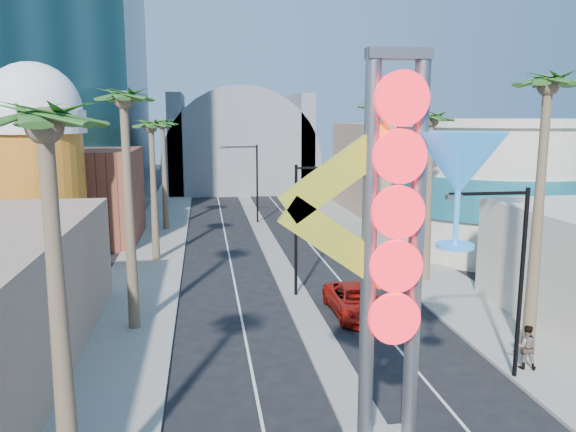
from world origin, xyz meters
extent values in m
cube|color=gray|center=(-9.50, 35.00, 0.07)|extent=(5.00, 100.00, 0.15)
cube|color=gray|center=(9.50, 35.00, 0.07)|extent=(5.00, 100.00, 0.15)
cube|color=gray|center=(0.00, 38.00, 0.07)|extent=(1.60, 84.00, 0.15)
cube|color=brown|center=(-16.00, 38.00, 4.00)|extent=(10.00, 10.00, 8.00)
cube|color=#9A7C63|center=(16.00, 48.00, 5.00)|extent=(10.00, 20.00, 10.00)
cylinder|color=#C07A19|center=(-17.00, 30.00, 5.00)|extent=(6.40, 6.40, 10.00)
cylinder|color=white|center=(-17.00, 30.00, 10.40)|extent=(7.00, 7.00, 1.60)
sphere|color=white|center=(-17.00, 30.00, 11.20)|extent=(6.60, 6.60, 6.60)
cylinder|color=beige|center=(18.00, 30.00, 5.00)|extent=(16.00, 16.00, 10.00)
cylinder|color=teal|center=(18.00, 30.00, 5.00)|extent=(16.60, 16.60, 3.00)
cylinder|color=beige|center=(18.00, 30.00, 10.30)|extent=(16.60, 16.60, 0.60)
cylinder|color=slate|center=(0.00, 72.00, 4.00)|extent=(22.00, 16.00, 22.00)
cube|color=slate|center=(-9.00, 72.00, 7.00)|extent=(2.00, 16.00, 14.00)
cube|color=slate|center=(9.00, 72.00, 7.00)|extent=(2.00, 16.00, 14.00)
cylinder|color=slate|center=(-0.70, 3.00, 6.50)|extent=(0.44, 0.44, 12.00)
cylinder|color=slate|center=(0.70, 3.00, 6.50)|extent=(0.44, 0.44, 12.00)
cube|color=slate|center=(0.00, 3.00, 12.40)|extent=(1.80, 0.50, 0.30)
cylinder|color=red|center=(0.00, 2.65, 11.20)|extent=(1.50, 0.25, 1.50)
cylinder|color=red|center=(0.00, 2.65, 9.65)|extent=(1.50, 0.25, 1.50)
cylinder|color=red|center=(0.00, 2.65, 8.10)|extent=(1.50, 0.25, 1.50)
cylinder|color=red|center=(0.00, 2.65, 6.55)|extent=(1.50, 0.25, 1.50)
cylinder|color=red|center=(0.00, 2.65, 5.00)|extent=(1.50, 0.25, 1.50)
cube|color=#FFFB35|center=(-1.60, 3.00, 9.20)|extent=(3.47, 0.25, 2.80)
cube|color=#FFFB35|center=(-1.60, 3.00, 7.20)|extent=(3.47, 0.25, 2.80)
cone|color=#2A8FEE|center=(1.90, 3.00, 9.40)|extent=(2.60, 2.60, 1.80)
cylinder|color=#2A8FEE|center=(1.90, 3.00, 7.80)|extent=(0.16, 0.16, 1.60)
cylinder|color=#2A8FEE|center=(1.90, 3.00, 7.00)|extent=(1.10, 1.10, 0.12)
cylinder|color=black|center=(0.00, 20.00, 4.00)|extent=(0.18, 0.18, 8.00)
cube|color=black|center=(1.80, 20.00, 7.80)|extent=(3.60, 0.12, 0.12)
cube|color=slate|center=(3.40, 20.00, 7.70)|extent=(0.60, 0.25, 0.18)
cylinder|color=black|center=(0.00, 44.00, 4.00)|extent=(0.18, 0.18, 8.00)
cube|color=black|center=(-1.80, 44.00, 7.80)|extent=(3.60, 0.12, 0.12)
cube|color=slate|center=(-3.40, 44.00, 7.70)|extent=(0.60, 0.25, 0.18)
cylinder|color=black|center=(7.20, 8.00, 4.00)|extent=(0.18, 0.18, 8.00)
cube|color=black|center=(5.58, 8.00, 7.80)|extent=(3.24, 0.12, 0.12)
cube|color=slate|center=(4.14, 8.00, 7.70)|extent=(0.60, 0.25, 0.18)
cylinder|color=brown|center=(-9.00, 2.00, 5.25)|extent=(0.40, 0.40, 10.50)
sphere|color=#1B521D|center=(-9.00, 2.00, 10.50)|extent=(2.40, 2.40, 2.40)
cylinder|color=brown|center=(-9.00, 16.00, 5.75)|extent=(0.40, 0.40, 11.50)
sphere|color=#1B521D|center=(-9.00, 16.00, 11.50)|extent=(2.40, 2.40, 2.40)
cylinder|color=brown|center=(-9.00, 30.00, 5.00)|extent=(0.40, 0.40, 10.00)
sphere|color=#1B521D|center=(-9.00, 30.00, 10.00)|extent=(2.40, 2.40, 2.40)
cylinder|color=brown|center=(-9.00, 42.00, 5.00)|extent=(0.40, 0.40, 10.00)
sphere|color=#1B521D|center=(-9.00, 42.00, 10.00)|extent=(2.40, 2.40, 2.40)
cylinder|color=brown|center=(9.00, 10.00, 6.00)|extent=(0.40, 0.40, 12.00)
sphere|color=#1B521D|center=(9.00, 10.00, 12.00)|extent=(2.40, 2.40, 2.40)
cylinder|color=brown|center=(9.00, 22.00, 5.25)|extent=(0.40, 0.40, 10.50)
sphere|color=#1B521D|center=(9.00, 22.00, 10.50)|extent=(2.40, 2.40, 2.40)
cylinder|color=brown|center=(9.00, 34.00, 5.75)|extent=(0.40, 0.40, 11.50)
sphere|color=#1B521D|center=(9.00, 34.00, 11.50)|extent=(2.40, 2.40, 2.40)
imported|color=#B2170D|center=(2.77, 16.38, 0.81)|extent=(2.81, 5.89, 1.62)
imported|color=gray|center=(8.02, 8.62, 1.11)|extent=(1.13, 1.00, 1.92)
camera|label=1|loc=(-5.32, -12.08, 10.70)|focal=35.00mm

